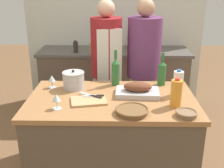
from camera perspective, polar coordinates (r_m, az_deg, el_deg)
The scene contains 22 objects.
kitchen_island at distance 2.62m, azimuth -0.05°, elevation -11.59°, with size 1.44×0.85×0.87m.
back_counter at distance 4.07m, azimuth 0.40°, elevation 0.73°, with size 2.10×0.60×0.90m.
back_wall at distance 4.22m, azimuth 0.49°, elevation 12.94°, with size 2.60×0.10×2.55m.
roasting_pan at distance 2.47m, azimuth 5.21°, elevation -1.27°, with size 0.39×0.26×0.12m.
wicker_basket at distance 2.14m, azimuth 4.08°, elevation -5.42°, with size 0.26×0.26×0.04m.
cutting_board at distance 2.35m, azimuth -4.75°, elevation -3.39°, with size 0.33×0.26×0.02m.
stock_pot at distance 2.63m, azimuth -7.81°, elevation 0.77°, with size 0.20×0.20×0.18m.
mixing_bowl at distance 2.17m, azimuth 14.88°, elevation -5.82°, with size 0.16×0.16×0.04m.
juice_jug at distance 2.28m, azimuth 12.92°, elevation -1.85°, with size 0.09×0.09×0.24m.
milk_jug at distance 2.50m, azimuth 13.26°, elevation 0.13°, with size 0.09×0.09×0.24m.
wine_bottle_green at distance 2.72m, azimuth 10.10°, elevation 2.37°, with size 0.08×0.08×0.32m.
wine_bottle_dark at distance 2.68m, azimuth 0.73°, elevation 2.60°, with size 0.08×0.08×0.34m.
wine_glass_left at distance 2.23m, azimuth -11.24°, elevation -2.90°, with size 0.07×0.07×0.12m.
wine_glass_right at distance 2.68m, azimuth -12.12°, elevation 0.99°, with size 0.07×0.07×0.12m.
knife_chef at distance 2.42m, azimuth -4.23°, elevation -2.32°, with size 0.21×0.14×0.01m.
knife_paring at distance 2.41m, azimuth -3.59°, elevation -2.42°, with size 0.18×0.05×0.01m.
stand_mixer at distance 3.93m, azimuth 5.81°, elevation 8.89°, with size 0.18×0.14×0.35m.
condiment_bottle_tall at distance 3.84m, azimuth -4.13°, elevation 7.45°, with size 0.06×0.06×0.15m.
condiment_bottle_short at distance 4.02m, azimuth 3.66°, elevation 8.48°, with size 0.06×0.06×0.20m.
condiment_bottle_extra at distance 3.84m, azimuth -7.39°, elevation 7.48°, with size 0.07×0.07×0.16m.
person_cook_aproned at distance 3.21m, azimuth -1.11°, elevation 3.74°, with size 0.35×0.38×1.64m.
person_cook_guest at distance 3.20m, azimuth 6.41°, elevation 3.57°, with size 0.37×0.37×1.65m.
Camera 1 is at (0.05, -2.22, 1.83)m, focal length 45.00 mm.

